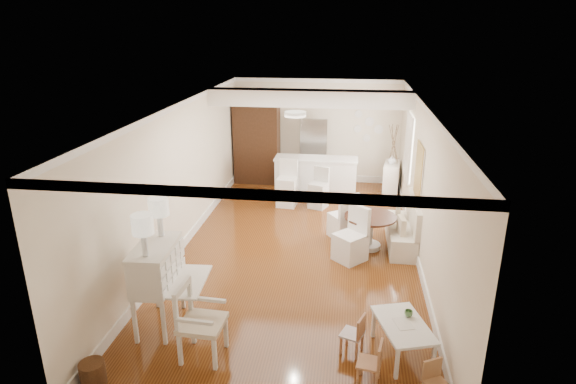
% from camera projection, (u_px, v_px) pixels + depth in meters
% --- Properties ---
extents(room, '(9.00, 9.04, 2.82)m').
position_uv_depth(room, '(302.00, 147.00, 8.98)').
color(room, brown).
rests_on(room, ground).
extents(secretary_bureau, '(1.06, 1.08, 1.28)m').
position_uv_depth(secretary_bureau, '(158.00, 286.00, 6.84)').
color(secretary_bureau, white).
rests_on(secretary_bureau, ground).
extents(gustavian_armchair, '(0.63, 0.63, 1.04)m').
position_uv_depth(gustavian_armchair, '(202.00, 322.00, 6.22)').
color(gustavian_armchair, silver).
rests_on(gustavian_armchair, ground).
extents(wicker_basket, '(0.34, 0.34, 0.31)m').
position_uv_depth(wicker_basket, '(93.00, 374.00, 5.83)').
color(wicker_basket, '#4C2D17').
rests_on(wicker_basket, ground).
extents(kids_table, '(0.83, 1.08, 0.48)m').
position_uv_depth(kids_table, '(402.00, 339.00, 6.33)').
color(kids_table, white).
rests_on(kids_table, ground).
extents(kids_chair_a, '(0.33, 0.33, 0.59)m').
position_uv_depth(kids_chair_a, '(369.00, 362.00, 5.81)').
color(kids_chair_a, '#A5714B').
rests_on(kids_chair_a, ground).
extents(kids_chair_b, '(0.36, 0.36, 0.58)m').
position_uv_depth(kids_chair_b, '(352.00, 333.00, 6.37)').
color(kids_chair_b, '#A76F4C').
rests_on(kids_chair_b, ground).
extents(kids_chair_c, '(0.34, 0.34, 0.53)m').
position_uv_depth(kids_chair_c, '(437.00, 384.00, 5.52)').
color(kids_chair_c, '#A9764C').
rests_on(kids_chair_c, ground).
extents(banquette, '(0.52, 1.60, 0.98)m').
position_uv_depth(banquette, '(402.00, 223.00, 9.39)').
color(banquette, silver).
rests_on(banquette, ground).
extents(dining_table, '(1.08, 1.08, 0.68)m').
position_uv_depth(dining_table, '(369.00, 232.00, 9.34)').
color(dining_table, '#412014').
rests_on(dining_table, ground).
extents(slip_chair_near, '(0.70, 0.70, 1.03)m').
position_uv_depth(slip_chair_near, '(350.00, 235.00, 8.81)').
color(slip_chair_near, white).
rests_on(slip_chair_near, ground).
extents(slip_chair_far, '(0.66, 0.67, 0.99)m').
position_uv_depth(slip_chair_far, '(343.00, 215.00, 9.78)').
color(slip_chair_far, white).
rests_on(slip_chair_far, ground).
extents(breakfast_counter, '(2.05, 0.65, 1.03)m').
position_uv_depth(breakfast_counter, '(316.00, 178.00, 12.05)').
color(breakfast_counter, white).
rests_on(breakfast_counter, ground).
extents(bar_stool_left, '(0.48, 0.48, 1.12)m').
position_uv_depth(bar_stool_left, '(287.00, 184.00, 11.47)').
color(bar_stool_left, white).
rests_on(bar_stool_left, ground).
extents(bar_stool_right, '(0.50, 0.50, 0.97)m').
position_uv_depth(bar_stool_right, '(318.00, 188.00, 11.38)').
color(bar_stool_right, silver).
rests_on(bar_stool_right, ground).
extents(pantry_cabinet, '(1.20, 0.60, 2.30)m').
position_uv_depth(pantry_cabinet, '(257.00, 141.00, 13.06)').
color(pantry_cabinet, '#381E11').
rests_on(pantry_cabinet, ground).
extents(fridge, '(0.75, 0.65, 1.80)m').
position_uv_depth(fridge, '(327.00, 153.00, 12.88)').
color(fridge, silver).
rests_on(fridge, ground).
extents(sideboard, '(0.47, 0.89, 0.81)m').
position_uv_depth(sideboard, '(391.00, 178.00, 12.35)').
color(sideboard, white).
rests_on(sideboard, ground).
extents(pencil_cup, '(0.14, 0.14, 0.09)m').
position_uv_depth(pencil_cup, '(409.00, 313.00, 6.40)').
color(pencil_cup, '#58874F').
rests_on(pencil_cup, kids_table).
extents(branch_vase, '(0.21, 0.21, 0.22)m').
position_uv_depth(branch_vase, '(392.00, 160.00, 12.15)').
color(branch_vase, silver).
rests_on(branch_vase, sideboard).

